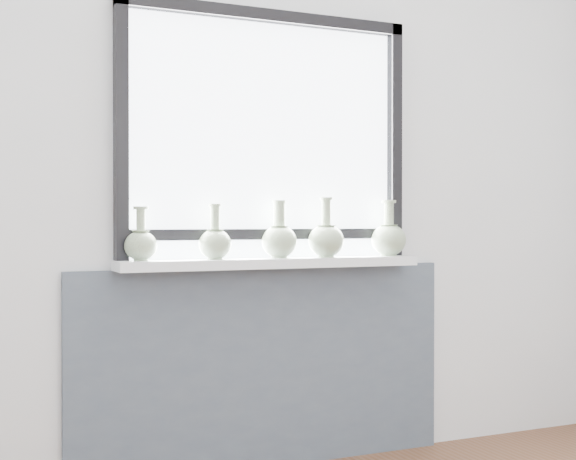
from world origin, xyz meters
name	(u,v)px	position (x,y,z in m)	size (l,w,h in m)	color
back_wall	(263,164)	(0.00, 1.81, 1.30)	(3.60, 0.02, 2.60)	silver
apron_panel	(266,367)	(0.00, 1.78, 0.43)	(1.70, 0.03, 0.86)	#4A5461
windowsill	(272,263)	(0.00, 1.71, 0.88)	(1.32, 0.18, 0.04)	white
window	(267,131)	(0.00, 1.77, 1.44)	(1.30, 0.06, 1.05)	black
vase_a	(141,243)	(-0.56, 1.71, 0.97)	(0.13, 0.13, 0.21)	#98AF8A
vase_b	(215,242)	(-0.26, 1.70, 0.97)	(0.13, 0.13, 0.23)	#98AF8A
vase_c	(279,239)	(0.03, 1.71, 0.98)	(0.15, 0.15, 0.24)	#98AF8A
vase_d	(326,239)	(0.24, 1.69, 0.98)	(0.15, 0.15, 0.26)	#98AF8A
vase_e	(389,238)	(0.56, 1.70, 0.98)	(0.16, 0.16, 0.25)	#98AF8A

